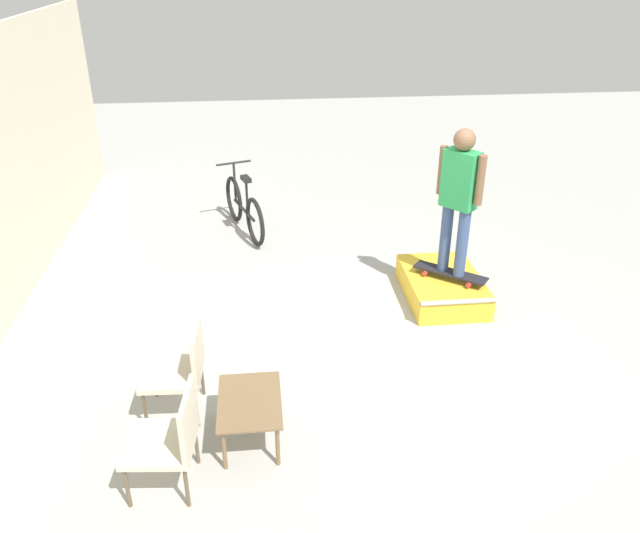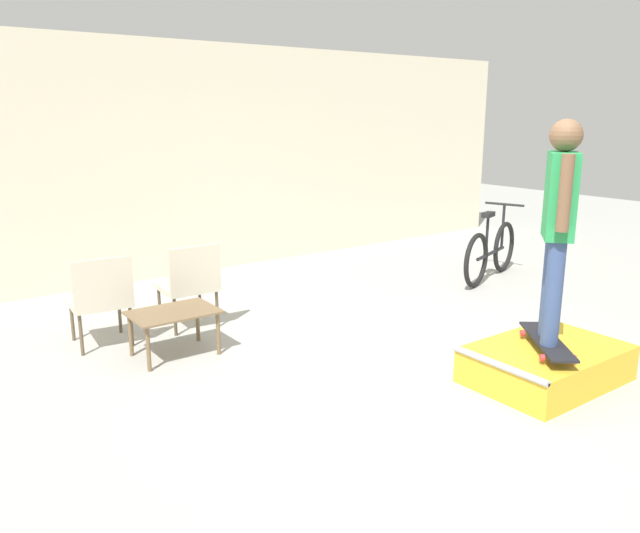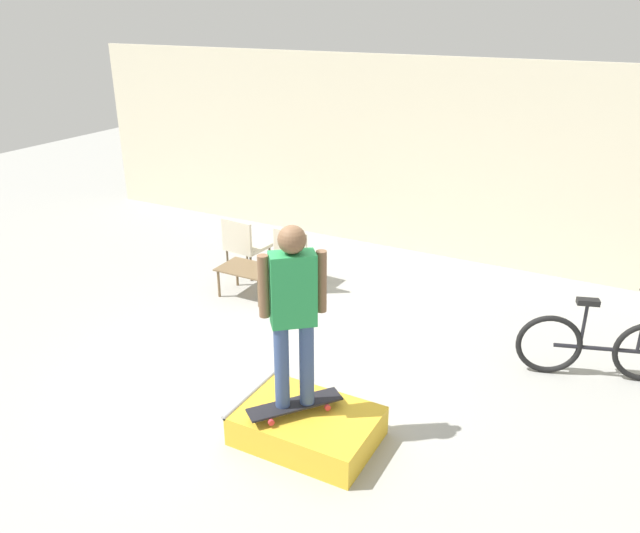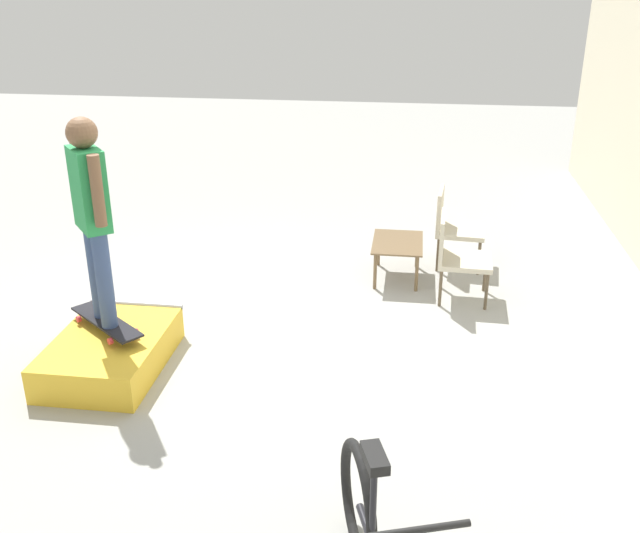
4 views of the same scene
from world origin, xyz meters
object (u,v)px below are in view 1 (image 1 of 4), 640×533
skate_ramp_box (442,286)px  coffee_table (250,406)px  patio_chair_right (181,366)px  skateboard_on_ramp (450,273)px  patio_chair_left (171,436)px  person_skater (459,192)px  bicycle (244,208)px

skate_ramp_box → coffee_table: bearing=133.9°
skate_ramp_box → patio_chair_right: patio_chair_right is taller
skate_ramp_box → coffee_table: 3.17m
skateboard_on_ramp → patio_chair_left: patio_chair_left is taller
skate_ramp_box → person_skater: size_ratio=0.75×
patio_chair_left → bicycle: bicycle is taller
skateboard_on_ramp → bicycle: 3.31m
patio_chair_right → coffee_table: bearing=56.2°
coffee_table → bicycle: size_ratio=0.47×
coffee_table → patio_chair_left: size_ratio=0.86×
skate_ramp_box → coffee_table: coffee_table is taller
coffee_table → patio_chair_left: patio_chair_left is taller
skate_ramp_box → bicycle: size_ratio=0.79×
skate_ramp_box → skateboard_on_ramp: skateboard_on_ramp is taller
skateboard_on_ramp → person_skater: bearing=-96.5°
patio_chair_right → bicycle: size_ratio=0.54×
skate_ramp_box → patio_chair_left: bearing=132.6°
person_skater → patio_chair_right: person_skater is taller
skate_ramp_box → bicycle: bearing=46.9°
bicycle → patio_chair_right: bearing=154.2°
skate_ramp_box → patio_chair_left: 3.91m
skate_ramp_box → patio_chair_left: (-2.64, 2.87, 0.34)m
patio_chair_right → skate_ramp_box: bearing=124.1°
patio_chair_left → bicycle: (4.83, -0.52, -0.12)m
skate_ramp_box → person_skater: (-0.09, -0.05, 1.23)m
coffee_table → bicycle: 4.39m
person_skater → patio_chair_left: 3.97m
skateboard_on_ramp → patio_chair_left: size_ratio=0.93×
patio_chair_left → bicycle: size_ratio=0.54×
skateboard_on_ramp → bicycle: size_ratio=0.50×
person_skater → coffee_table: 3.30m
coffee_table → patio_chair_right: 0.74m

